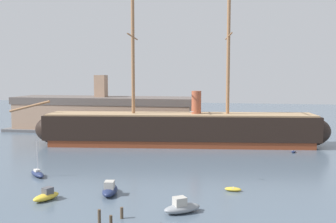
{
  "coord_description": "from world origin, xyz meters",
  "views": [
    {
      "loc": [
        17.62,
        -34.5,
        16.92
      ],
      "look_at": [
        3.11,
        41.73,
        9.6
      ],
      "focal_mm": 42.28,
      "sensor_mm": 36.0,
      "label": 1
    }
  ],
  "objects": [
    {
      "name": "tall_ship",
      "position": [
        2.98,
        57.82,
        3.97
      ],
      "size": [
        76.75,
        18.11,
        36.98
      ],
      "color": "brown",
      "rests_on": "ground"
    },
    {
      "name": "motorboat_distant_centre",
      "position": [
        2.07,
        65.78,
        0.52
      ],
      "size": [
        1.51,
        3.52,
        1.47
      ],
      "color": "#236670",
      "rests_on": "ground"
    },
    {
      "name": "motorboat_foreground_right",
      "position": [
        10.48,
        12.04,
        0.7
      ],
      "size": [
        5.05,
        4.37,
        2.01
      ],
      "color": "gray",
      "rests_on": "ground"
    },
    {
      "name": "mooring_piling_nearest",
      "position": [
        1.95,
        6.42,
        0.89
      ],
      "size": [
        0.37,
        0.37,
        1.78
      ],
      "primitive_type": "cylinder",
      "color": "#4C3D2D",
      "rests_on": "ground"
    },
    {
      "name": "mooring_piling_midwater",
      "position": [
        3.72,
        5.26,
        0.82
      ],
      "size": [
        0.35,
        0.35,
        1.64
      ],
      "primitive_type": "cylinder",
      "color": "#423323",
      "rests_on": "ground"
    },
    {
      "name": "dinghy_mid_right",
      "position": [
        16.43,
        22.35,
        0.29
      ],
      "size": [
        2.47,
        1.18,
        0.57
      ],
      "color": "gold",
      "rests_on": "ground"
    },
    {
      "name": "motorboat_near_centre",
      "position": [
        -0.6,
        17.4,
        0.71
      ],
      "size": [
        2.74,
        5.09,
        2.03
      ],
      "color": "#1E284C",
      "rests_on": "ground"
    },
    {
      "name": "motorboat_foreground_left",
      "position": [
        -8.22,
        13.48,
        0.6
      ],
      "size": [
        3.17,
        4.37,
        1.69
      ],
      "color": "gold",
      "rests_on": "ground"
    },
    {
      "name": "dinghy_far_right",
      "position": [
        28.58,
        53.45,
        0.22
      ],
      "size": [
        1.47,
        2.05,
        0.44
      ],
      "color": "#1E284C",
      "rests_on": "ground"
    },
    {
      "name": "sailboat_mid_left",
      "position": [
        -15.72,
        24.63,
        0.51
      ],
      "size": [
        4.37,
        4.13,
        6.03
      ],
      "color": "#1E284C",
      "rests_on": "ground"
    },
    {
      "name": "mooring_piling_right_pair",
      "position": [
        3.83,
        8.84,
        0.67
      ],
      "size": [
        0.38,
        0.38,
        1.35
      ],
      "primitive_type": "cylinder",
      "color": "#4C3D2D",
      "rests_on": "ground"
    },
    {
      "name": "dockside_warehouse_left",
      "position": [
        -23.1,
        77.69,
        5.08
      ],
      "size": [
        58.27,
        16.48,
        16.7
      ],
      "color": "#565659",
      "rests_on": "ground"
    },
    {
      "name": "seagull_in_flight",
      "position": [
        9.96,
        25.37,
        11.22
      ],
      "size": [
        0.9,
        0.69,
        0.13
      ],
      "color": "silver"
    }
  ]
}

